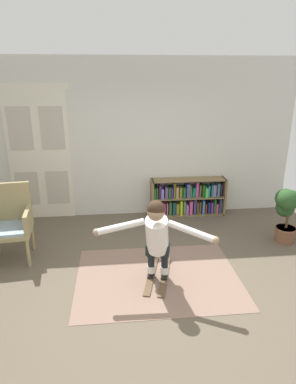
% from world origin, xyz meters
% --- Properties ---
extents(ground_plane, '(7.20, 7.20, 0.00)m').
position_xyz_m(ground_plane, '(0.00, 0.00, 0.00)').
color(ground_plane, brown).
extents(back_wall, '(6.00, 0.10, 2.90)m').
position_xyz_m(back_wall, '(0.00, 2.60, 1.45)').
color(back_wall, silver).
rests_on(back_wall, ground).
extents(double_door, '(1.22, 0.05, 2.45)m').
position_xyz_m(double_door, '(-1.72, 2.54, 1.23)').
color(double_door, silver).
rests_on(double_door, ground).
extents(rug, '(2.17, 1.64, 0.01)m').
position_xyz_m(rug, '(0.16, 0.30, 0.00)').
color(rug, '#866A5A').
rests_on(rug, ground).
extents(bookshelf, '(1.43, 0.30, 0.72)m').
position_xyz_m(bookshelf, '(1.01, 2.39, 0.33)').
color(bookshelf, olive).
rests_on(bookshelf, ground).
extents(wicker_chair, '(0.66, 0.66, 1.10)m').
position_xyz_m(wicker_chair, '(-1.91, 1.07, 0.58)').
color(wicker_chair, '#9C8C5D').
rests_on(wicker_chair, ground).
extents(potted_plant, '(0.42, 0.45, 0.90)m').
position_xyz_m(potted_plant, '(2.35, 1.17, 0.58)').
color(potted_plant, brown).
rests_on(potted_plant, ground).
extents(skis_pair, '(0.48, 0.95, 0.07)m').
position_xyz_m(skis_pair, '(0.17, 0.33, 0.02)').
color(skis_pair, brown).
rests_on(skis_pair, rug).
extents(person_skier, '(1.45, 0.75, 1.14)m').
position_xyz_m(person_skier, '(0.13, 0.16, 0.72)').
color(person_skier, white).
rests_on(person_skier, skis_pair).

